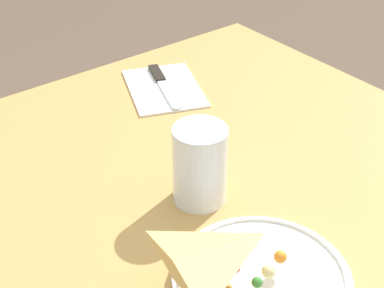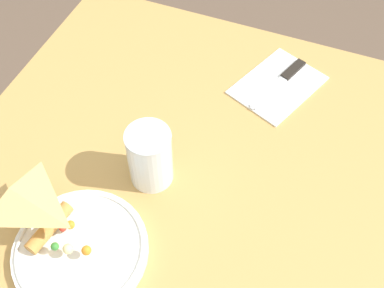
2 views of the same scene
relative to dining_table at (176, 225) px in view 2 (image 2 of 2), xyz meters
name	(u,v)px [view 2 (image 2 of 2)]	position (x,y,z in m)	size (l,w,h in m)	color
dining_table	(176,225)	(0.00, 0.00, 0.00)	(0.98, 0.86, 0.73)	tan
plate_pizza	(79,248)	(0.15, -0.10, 0.12)	(0.22, 0.22, 0.05)	white
milk_glass	(150,159)	(-0.03, -0.05, 0.16)	(0.08, 0.08, 0.12)	white
napkin_folded	(278,85)	(-0.33, 0.10, 0.11)	(0.22, 0.19, 0.00)	white
butter_knife	(280,81)	(-0.34, 0.10, 0.12)	(0.18, 0.08, 0.01)	black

